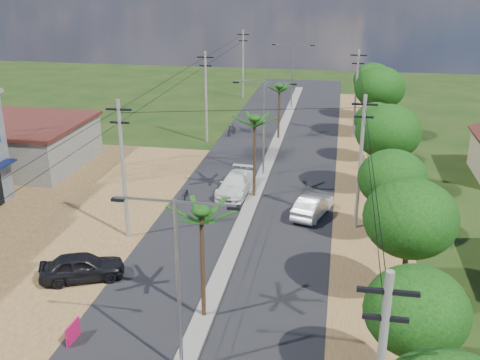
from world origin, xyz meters
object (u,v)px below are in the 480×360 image
(car_parked_dark, at_px, (82,267))
(roadside_sign, at_px, (73,332))
(car_white_far, at_px, (236,184))
(car_silver_mid, at_px, (313,206))

(car_parked_dark, relative_size, roadside_sign, 3.80)
(car_parked_dark, bearing_deg, roadside_sign, 177.49)
(car_white_far, xyz_separation_m, roadside_sign, (-4.00, -19.45, -0.28))
(car_silver_mid, bearing_deg, car_white_far, -10.45)
(car_silver_mid, relative_size, car_parked_dark, 1.00)
(car_silver_mid, distance_m, car_white_far, 6.84)
(car_silver_mid, height_order, car_white_far, car_white_far)
(car_silver_mid, xyz_separation_m, roadside_sign, (-10.06, -16.27, -0.26))
(roadside_sign, bearing_deg, car_white_far, 81.40)
(car_parked_dark, bearing_deg, car_silver_mid, -70.88)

